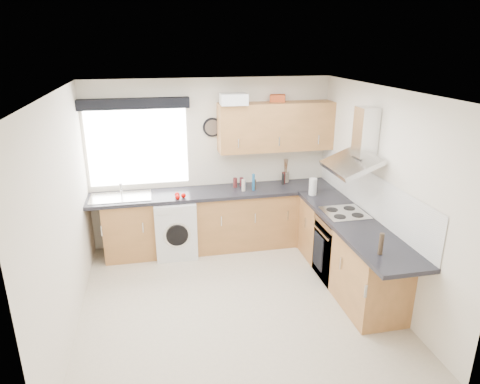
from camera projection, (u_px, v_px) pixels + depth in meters
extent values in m
plane|color=beige|center=(234.00, 302.00, 5.19)|extent=(3.60, 3.60, 0.00)
cube|color=white|center=(233.00, 91.00, 4.35)|extent=(3.60, 3.60, 0.02)
cube|color=silver|center=(211.00, 163.00, 6.43)|extent=(3.60, 0.02, 2.50)
cube|color=silver|center=(281.00, 294.00, 3.11)|extent=(3.60, 0.02, 2.50)
cube|color=silver|center=(63.00, 219.00, 4.42)|extent=(0.02, 3.60, 2.50)
cube|color=silver|center=(381.00, 195.00, 5.12)|extent=(0.02, 3.60, 2.50)
cube|color=silver|center=(138.00, 147.00, 6.12)|extent=(1.40, 0.02, 1.10)
cube|color=black|center=(134.00, 104.00, 5.82)|extent=(1.50, 0.18, 0.14)
cube|color=white|center=(368.00, 192.00, 5.41)|extent=(0.01, 3.00, 0.54)
cube|color=#8F5E31|center=(208.00, 221.00, 6.42)|extent=(3.00, 0.58, 0.86)
cube|color=#8F5E31|center=(309.00, 213.00, 6.72)|extent=(0.60, 0.60, 0.86)
cube|color=#8F5E31|center=(347.00, 252.00, 5.47)|extent=(0.58, 2.10, 0.86)
cube|color=black|center=(214.00, 193.00, 6.27)|extent=(3.60, 0.62, 0.05)
cube|color=black|center=(355.00, 225.00, 5.18)|extent=(0.62, 2.42, 0.05)
cube|color=black|center=(342.00, 248.00, 5.61)|extent=(0.56, 0.58, 0.85)
cube|color=silver|center=(345.00, 213.00, 5.45)|extent=(0.52, 0.52, 0.01)
cube|color=#8F5E31|center=(276.00, 127.00, 6.27)|extent=(1.70, 0.35, 0.70)
cube|color=silver|center=(176.00, 227.00, 6.23)|extent=(0.60, 0.58, 0.85)
cylinder|color=black|center=(213.00, 128.00, 6.22)|extent=(0.28, 0.04, 0.28)
cube|color=silver|center=(234.00, 99.00, 5.90)|extent=(0.38, 0.28, 0.16)
cube|color=#BB471F|center=(278.00, 98.00, 6.23)|extent=(0.27, 0.24, 0.10)
cylinder|color=gray|center=(285.00, 177.00, 6.65)|extent=(0.13, 0.13, 0.15)
cylinder|color=silver|center=(313.00, 187.00, 6.07)|extent=(0.14, 0.14, 0.24)
cylinder|color=#4C1C1B|center=(283.00, 178.00, 6.55)|extent=(0.05, 0.05, 0.18)
cylinder|color=#B7AB9C|center=(244.00, 185.00, 6.24)|extent=(0.06, 0.06, 0.17)
cylinder|color=navy|center=(244.00, 185.00, 6.33)|extent=(0.05, 0.05, 0.12)
cylinder|color=black|center=(283.00, 179.00, 6.52)|extent=(0.04, 0.04, 0.18)
cylinder|color=#4E1C1C|center=(235.00, 183.00, 6.40)|extent=(0.06, 0.06, 0.14)
cylinder|color=#3A2C20|center=(254.00, 185.00, 6.31)|extent=(0.05, 0.05, 0.15)
cylinder|color=#1A517D|center=(253.00, 182.00, 6.25)|extent=(0.04, 0.04, 0.25)
cylinder|color=#5A2025|center=(241.00, 182.00, 6.46)|extent=(0.06, 0.06, 0.13)
cylinder|color=#392C1F|center=(381.00, 244.00, 4.37)|extent=(0.05, 0.05, 0.24)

